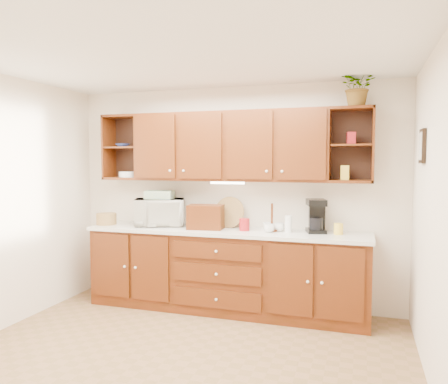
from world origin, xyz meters
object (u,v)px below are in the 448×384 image
Objects in this scene: microwave at (160,212)px; bread_box at (206,217)px; potted_plant at (359,87)px; coffee_maker at (316,216)px.

bread_box is (0.63, -0.11, -0.02)m from microwave.
bread_box is 0.97× the size of potted_plant.
coffee_maker is 1.44m from potted_plant.
microwave is at bearing -179.24° from potted_plant.
coffee_maker is 0.90× the size of potted_plant.
microwave is at bearing 166.07° from coffee_maker.
bread_box is at bearing -175.30° from potted_plant.
coffee_maker is (1.87, 0.05, 0.01)m from microwave.
coffee_maker is at bearing -20.83° from microwave.
bread_box is at bearing 171.63° from coffee_maker.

